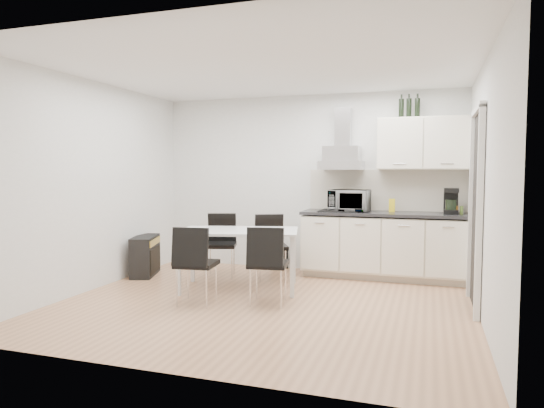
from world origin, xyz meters
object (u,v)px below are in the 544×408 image
(guitar_amp, at_px, (145,256))
(floor_speaker, at_px, (280,258))
(kitchenette, at_px, (387,218))
(dining_table, at_px, (239,236))
(chair_near_left, at_px, (197,265))
(chair_far_right, at_px, (271,247))
(chair_far_left, at_px, (221,246))
(chair_near_right, at_px, (268,265))

(guitar_amp, xyz_separation_m, floor_speaker, (1.69, 1.03, -0.12))
(floor_speaker, bearing_deg, kitchenette, 15.92)
(dining_table, distance_m, chair_near_left, 0.83)
(chair_far_right, distance_m, floor_speaker, 0.78)
(chair_near_left, bearing_deg, chair_far_left, 96.19)
(chair_far_left, xyz_separation_m, chair_near_right, (1.07, -1.10, 0.00))
(chair_far_left, distance_m, floor_speaker, 1.05)
(chair_far_right, bearing_deg, floor_speaker, -108.84)
(kitchenette, relative_size, dining_table, 1.56)
(chair_far_left, xyz_separation_m, chair_near_left, (0.31, -1.34, 0.00))
(chair_far_right, distance_m, guitar_amp, 1.82)
(chair_far_left, xyz_separation_m, chair_far_right, (0.72, 0.08, 0.00))
(kitchenette, distance_m, dining_table, 2.10)
(floor_speaker, bearing_deg, chair_near_left, -76.36)
(dining_table, height_order, chair_far_right, chair_far_right)
(chair_far_left, bearing_deg, kitchenette, 178.39)
(chair_far_right, xyz_separation_m, chair_near_right, (0.35, -1.17, 0.00))
(dining_table, xyz_separation_m, guitar_amp, (-1.58, 0.34, -0.39))
(kitchenette, xyz_separation_m, dining_table, (-1.70, -1.21, -0.16))
(kitchenette, distance_m, chair_far_left, 2.33)
(guitar_amp, distance_m, floor_speaker, 1.98)
(chair_far_right, bearing_deg, chair_far_left, -20.27)
(chair_near_right, bearing_deg, chair_near_left, -170.55)
(chair_far_left, distance_m, chair_near_left, 1.38)
(chair_far_right, bearing_deg, guitar_amp, -16.70)
(chair_far_right, bearing_deg, dining_table, 45.74)
(dining_table, height_order, guitar_amp, dining_table)
(kitchenette, height_order, floor_speaker, kitchenette)
(chair_far_left, relative_size, guitar_amp, 1.22)
(chair_near_left, distance_m, chair_near_right, 0.80)
(chair_far_left, bearing_deg, dining_table, 113.83)
(guitar_amp, bearing_deg, chair_far_right, -8.63)
(chair_far_left, distance_m, chair_near_right, 1.53)
(dining_table, xyz_separation_m, floor_speaker, (0.11, 1.38, -0.51))
(chair_near_left, height_order, chair_near_right, same)
(chair_far_left, distance_m, guitar_amp, 1.11)
(kitchenette, distance_m, floor_speaker, 1.74)
(chair_near_right, bearing_deg, guitar_amp, 149.60)
(dining_table, height_order, floor_speaker, dining_table)
(dining_table, bearing_deg, guitar_amp, 153.59)
(chair_far_left, relative_size, floor_speaker, 2.75)
(chair_near_left, relative_size, floor_speaker, 2.75)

